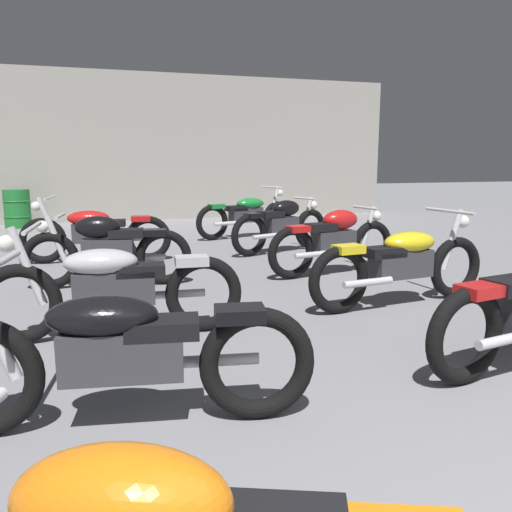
{
  "coord_description": "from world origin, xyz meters",
  "views": [
    {
      "loc": [
        -1.57,
        -0.18,
        1.48
      ],
      "look_at": [
        0.0,
        4.68,
        0.55
      ],
      "focal_mm": 36.83,
      "sensor_mm": 36.0,
      "label": 1
    }
  ],
  "objects_px": {
    "motorcycle_right_row_2": "(402,262)",
    "motorcycle_right_row_4": "(282,224)",
    "motorcycle_left_row_4": "(95,232)",
    "motorcycle_right_row_5": "(247,214)",
    "motorcycle_left_row_3": "(107,248)",
    "motorcycle_left_row_2": "(113,285)",
    "oil_drum": "(17,209)",
    "motorcycle_left_row_1": "(120,351)",
    "motorcycle_right_row_3": "(334,240)"
  },
  "relations": [
    {
      "from": "motorcycle_left_row_4",
      "to": "motorcycle_right_row_2",
      "type": "distance_m",
      "value": 4.52
    },
    {
      "from": "motorcycle_left_row_1",
      "to": "motorcycle_left_row_3",
      "type": "relative_size",
      "value": 1.1
    },
    {
      "from": "motorcycle_left_row_3",
      "to": "motorcycle_right_row_2",
      "type": "distance_m",
      "value": 3.37
    },
    {
      "from": "oil_drum",
      "to": "motorcycle_left_row_3",
      "type": "bearing_deg",
      "value": -75.36
    },
    {
      "from": "motorcycle_left_row_3",
      "to": "oil_drum",
      "type": "height_order",
      "value": "motorcycle_left_row_3"
    },
    {
      "from": "motorcycle_left_row_3",
      "to": "motorcycle_right_row_2",
      "type": "bearing_deg",
      "value": -31.84
    },
    {
      "from": "motorcycle_left_row_2",
      "to": "motorcycle_left_row_3",
      "type": "relative_size",
      "value": 1.1
    },
    {
      "from": "motorcycle_left_row_1",
      "to": "motorcycle_left_row_3",
      "type": "distance_m",
      "value": 3.51
    },
    {
      "from": "motorcycle_left_row_4",
      "to": "oil_drum",
      "type": "distance_m",
      "value": 5.01
    },
    {
      "from": "motorcycle_left_row_3",
      "to": "motorcycle_right_row_4",
      "type": "bearing_deg",
      "value": 29.63
    },
    {
      "from": "motorcycle_left_row_2",
      "to": "motorcycle_right_row_5",
      "type": "bearing_deg",
      "value": 62.33
    },
    {
      "from": "motorcycle_right_row_3",
      "to": "motorcycle_left_row_2",
      "type": "bearing_deg",
      "value": -149.24
    },
    {
      "from": "motorcycle_left_row_1",
      "to": "oil_drum",
      "type": "bearing_deg",
      "value": 99.2
    },
    {
      "from": "motorcycle_right_row_4",
      "to": "motorcycle_left_row_4",
      "type": "bearing_deg",
      "value": 179.27
    },
    {
      "from": "motorcycle_left_row_1",
      "to": "motorcycle_right_row_2",
      "type": "height_order",
      "value": "same"
    },
    {
      "from": "motorcycle_right_row_5",
      "to": "oil_drum",
      "type": "bearing_deg",
      "value": 146.11
    },
    {
      "from": "motorcycle_right_row_2",
      "to": "motorcycle_right_row_4",
      "type": "height_order",
      "value": "motorcycle_right_row_2"
    },
    {
      "from": "motorcycle_right_row_3",
      "to": "motorcycle_right_row_4",
      "type": "distance_m",
      "value": 1.79
    },
    {
      "from": "oil_drum",
      "to": "motorcycle_left_row_1",
      "type": "bearing_deg",
      "value": -80.8
    },
    {
      "from": "motorcycle_right_row_3",
      "to": "motorcycle_right_row_4",
      "type": "height_order",
      "value": "same"
    },
    {
      "from": "motorcycle_left_row_4",
      "to": "motorcycle_left_row_2",
      "type": "bearing_deg",
      "value": -88.86
    },
    {
      "from": "motorcycle_right_row_2",
      "to": "motorcycle_right_row_5",
      "type": "xyz_separation_m",
      "value": [
        -0.09,
        5.19,
        0.0
      ]
    },
    {
      "from": "motorcycle_left_row_2",
      "to": "motorcycle_right_row_2",
      "type": "bearing_deg",
      "value": 2.69
    },
    {
      "from": "motorcycle_right_row_3",
      "to": "oil_drum",
      "type": "bearing_deg",
      "value": 124.66
    },
    {
      "from": "motorcycle_left_row_2",
      "to": "motorcycle_right_row_3",
      "type": "xyz_separation_m",
      "value": [
        2.9,
        1.73,
        0.01
      ]
    },
    {
      "from": "motorcycle_right_row_2",
      "to": "motorcycle_right_row_3",
      "type": "xyz_separation_m",
      "value": [
        0.02,
        1.59,
        0.01
      ]
    },
    {
      "from": "motorcycle_right_row_3",
      "to": "oil_drum",
      "type": "height_order",
      "value": "motorcycle_right_row_3"
    },
    {
      "from": "motorcycle_left_row_3",
      "to": "motorcycle_right_row_4",
      "type": "height_order",
      "value": "same"
    },
    {
      "from": "motorcycle_right_row_4",
      "to": "motorcycle_right_row_5",
      "type": "relative_size",
      "value": 0.89
    },
    {
      "from": "motorcycle_left_row_1",
      "to": "motorcycle_left_row_2",
      "type": "distance_m",
      "value": 1.59
    },
    {
      "from": "motorcycle_left_row_2",
      "to": "oil_drum",
      "type": "xyz_separation_m",
      "value": [
        -1.64,
        8.3,
        -0.03
      ]
    },
    {
      "from": "motorcycle_left_row_3",
      "to": "motorcycle_left_row_4",
      "type": "relative_size",
      "value": 0.91
    },
    {
      "from": "motorcycle_right_row_5",
      "to": "oil_drum",
      "type": "distance_m",
      "value": 5.34
    },
    {
      "from": "motorcycle_left_row_4",
      "to": "oil_drum",
      "type": "bearing_deg",
      "value": 108.29
    },
    {
      "from": "motorcycle_right_row_5",
      "to": "motorcycle_left_row_3",
      "type": "bearing_deg",
      "value": -129.02
    },
    {
      "from": "motorcycle_right_row_4",
      "to": "motorcycle_left_row_1",
      "type": "bearing_deg",
      "value": -119.44
    },
    {
      "from": "motorcycle_left_row_1",
      "to": "motorcycle_left_row_4",
      "type": "xyz_separation_m",
      "value": [
        -0.03,
        5.14,
        0.0
      ]
    },
    {
      "from": "motorcycle_right_row_2",
      "to": "motorcycle_left_row_2",
      "type": "bearing_deg",
      "value": -177.31
    },
    {
      "from": "motorcycle_right_row_3",
      "to": "motorcycle_right_row_5",
      "type": "relative_size",
      "value": 0.92
    },
    {
      "from": "motorcycle_right_row_2",
      "to": "motorcycle_right_row_4",
      "type": "xyz_separation_m",
      "value": [
        -0.05,
        3.38,
        0.01
      ]
    },
    {
      "from": "motorcycle_right_row_3",
      "to": "motorcycle_right_row_4",
      "type": "relative_size",
      "value": 1.03
    },
    {
      "from": "motorcycle_left_row_1",
      "to": "oil_drum",
      "type": "relative_size",
      "value": 2.54
    },
    {
      "from": "motorcycle_left_row_2",
      "to": "motorcycle_left_row_4",
      "type": "relative_size",
      "value": 1.0
    },
    {
      "from": "motorcycle_left_row_1",
      "to": "motorcycle_left_row_4",
      "type": "relative_size",
      "value": 1.0
    },
    {
      "from": "motorcycle_right_row_2",
      "to": "motorcycle_right_row_5",
      "type": "distance_m",
      "value": 5.19
    },
    {
      "from": "motorcycle_left_row_1",
      "to": "motorcycle_left_row_2",
      "type": "relative_size",
      "value": 0.99
    },
    {
      "from": "motorcycle_right_row_5",
      "to": "motorcycle_left_row_1",
      "type": "bearing_deg",
      "value": -112.27
    },
    {
      "from": "motorcycle_left_row_2",
      "to": "oil_drum",
      "type": "distance_m",
      "value": 8.46
    },
    {
      "from": "motorcycle_right_row_2",
      "to": "motorcycle_right_row_4",
      "type": "distance_m",
      "value": 3.38
    },
    {
      "from": "motorcycle_right_row_3",
      "to": "motorcycle_left_row_1",
      "type": "bearing_deg",
      "value": -131.55
    }
  ]
}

